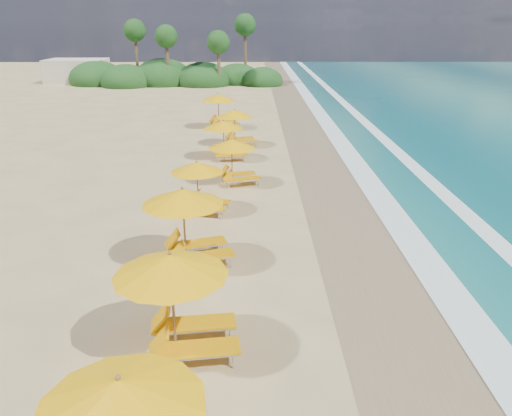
# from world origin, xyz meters

# --- Properties ---
(ground) EXTENTS (160.00, 160.00, 0.00)m
(ground) POSITION_xyz_m (0.00, 0.00, 0.00)
(ground) COLOR tan
(ground) RESTS_ON ground
(wet_sand) EXTENTS (4.00, 160.00, 0.01)m
(wet_sand) POSITION_xyz_m (4.00, 0.00, 0.01)
(wet_sand) COLOR #8E7354
(wet_sand) RESTS_ON ground
(surf_foam) EXTENTS (4.00, 160.00, 0.01)m
(surf_foam) POSITION_xyz_m (6.70, 0.00, 0.03)
(surf_foam) COLOR white
(surf_foam) RESTS_ON ground
(station_3) EXTENTS (3.07, 2.90, 2.63)m
(station_3) POSITION_xyz_m (-1.73, -6.42, 1.48)
(station_3) COLOR olive
(station_3) RESTS_ON ground
(station_4) EXTENTS (3.27, 3.19, 2.59)m
(station_4) POSITION_xyz_m (-2.08, -1.76, 1.45)
(station_4) COLOR olive
(station_4) RESTS_ON ground
(station_5) EXTENTS (2.63, 2.53, 2.15)m
(station_5) POSITION_xyz_m (-2.17, 2.76, 1.20)
(station_5) COLOR olive
(station_5) RESTS_ON ground
(station_6) EXTENTS (2.83, 2.75, 2.24)m
(station_6) POSITION_xyz_m (-0.92, 6.48, 1.26)
(station_6) COLOR olive
(station_6) RESTS_ON ground
(station_7) EXTENTS (2.61, 2.47, 2.25)m
(station_7) POSITION_xyz_m (-1.55, 10.94, 1.26)
(station_7) COLOR olive
(station_7) RESTS_ON ground
(station_8) EXTENTS (2.88, 2.79, 2.31)m
(station_8) POSITION_xyz_m (-1.05, 14.24, 1.29)
(station_8) COLOR olive
(station_8) RESTS_ON ground
(station_9) EXTENTS (3.19, 3.11, 2.52)m
(station_9) POSITION_xyz_m (-2.37, 19.56, 1.41)
(station_9) COLOR olive
(station_9) RESTS_ON ground
(treeline) EXTENTS (25.80, 8.80, 9.74)m
(treeline) POSITION_xyz_m (-9.94, 45.51, 1.00)
(treeline) COLOR #163D14
(treeline) RESTS_ON ground
(beach_building) EXTENTS (7.00, 5.00, 2.80)m
(beach_building) POSITION_xyz_m (-22.00, 48.00, 1.40)
(beach_building) COLOR beige
(beach_building) RESTS_ON ground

